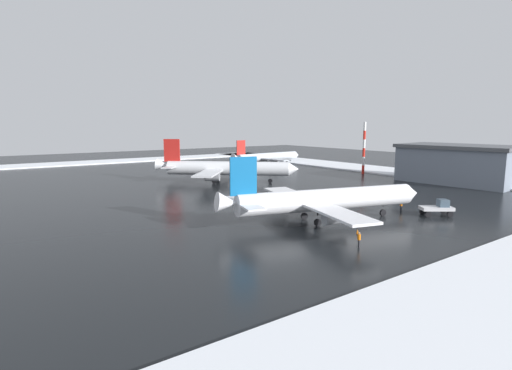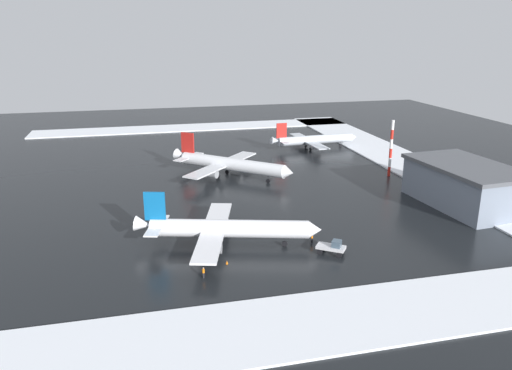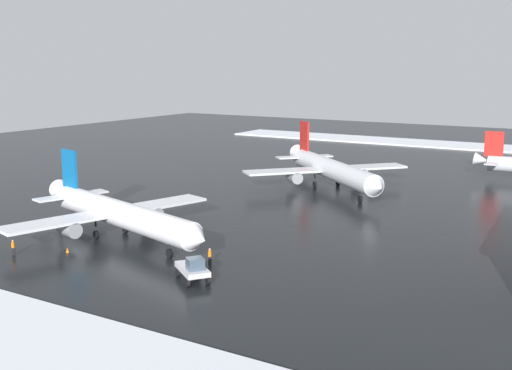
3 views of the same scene
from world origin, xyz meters
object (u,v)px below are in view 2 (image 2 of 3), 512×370
at_px(pushback_tug, 332,247).
at_px(traffic_cone_mid_line, 227,262).
at_px(cargo_hangar, 466,185).
at_px(antenna_mast, 391,148).
at_px(airplane_distant_tail, 314,140).
at_px(ground_crew_near_tug, 203,272).
at_px(airplane_far_rear, 229,164).
at_px(ground_crew_by_nose_gear, 312,237).
at_px(airplane_foreground_jet, 225,228).
at_px(traffic_cone_near_nose, 246,226).

bearing_deg(pushback_tug, traffic_cone_mid_line, -145.38).
bearing_deg(pushback_tug, cargo_hangar, 60.12).
bearing_deg(pushback_tug, antenna_mast, 87.92).
bearing_deg(airplane_distant_tail, ground_crew_near_tug, -123.96).
xyz_separation_m(airplane_distant_tail, ground_crew_near_tug, (-75.73, 44.67, -1.84)).
relative_size(antenna_mast, cargo_hangar, 0.54).
distance_m(airplane_far_rear, ground_crew_near_tug, 53.16).
xyz_separation_m(pushback_tug, ground_crew_by_nose_gear, (5.09, 1.70, -0.31)).
bearing_deg(airplane_foreground_jet, cargo_hangar, 24.96).
bearing_deg(airplane_foreground_jet, ground_crew_near_tug, -99.95).
bearing_deg(ground_crew_near_tug, traffic_cone_near_nose, 97.04).
height_order(traffic_cone_near_nose, traffic_cone_mid_line, same).
distance_m(airplane_foreground_jet, airplane_far_rear, 41.46).
bearing_deg(traffic_cone_near_nose, airplane_distant_tail, -30.64).
relative_size(cargo_hangar, traffic_cone_mid_line, 47.44).
bearing_deg(airplane_foreground_jet, ground_crew_by_nose_gear, 6.59).
relative_size(airplane_far_rear, cargo_hangar, 1.05).
xyz_separation_m(pushback_tug, traffic_cone_mid_line, (0.46, 17.41, -1.01)).
bearing_deg(airplane_far_rear, airplane_distant_tail, 80.19).
relative_size(airplane_distant_tail, traffic_cone_mid_line, 52.12).
bearing_deg(antenna_mast, airplane_foreground_jet, 124.01).
xyz_separation_m(airplane_foreground_jet, airplane_far_rear, (40.58, -8.50, 0.21)).
distance_m(airplane_foreground_jet, traffic_cone_mid_line, 7.64).
bearing_deg(ground_crew_near_tug, antenna_mast, 76.29).
xyz_separation_m(pushback_tug, ground_crew_near_tug, (-3.25, 21.59, -0.31)).
relative_size(traffic_cone_near_nose, traffic_cone_mid_line, 1.00).
distance_m(ground_crew_near_tug, ground_crew_by_nose_gear, 21.57).
bearing_deg(traffic_cone_near_nose, airplane_far_rear, -5.69).
distance_m(airplane_far_rear, pushback_tug, 48.76).
height_order(airplane_far_rear, pushback_tug, airplane_far_rear).
xyz_separation_m(airplane_distant_tail, antenna_mast, (-32.88, -8.10, 4.23)).
distance_m(pushback_tug, ground_crew_by_nose_gear, 5.38).
relative_size(airplane_far_rear, antenna_mast, 1.94).
distance_m(pushback_tug, traffic_cone_near_nose, 18.40).
distance_m(airplane_distant_tail, traffic_cone_near_nose, 67.41).
xyz_separation_m(airplane_far_rear, traffic_cone_near_nose, (-33.54, 3.34, -3.04)).
distance_m(airplane_foreground_jet, traffic_cone_near_nose, 9.18).
distance_m(airplane_distant_tail, airplane_far_rear, 39.45).
relative_size(airplane_foreground_jet, ground_crew_by_nose_gear, 18.23).
distance_m(ground_crew_by_nose_gear, antenna_mast, 48.05).
xyz_separation_m(ground_crew_by_nose_gear, traffic_cone_near_nose, (9.43, 9.55, -0.70)).
height_order(airplane_distant_tail, traffic_cone_near_nose, airplane_distant_tail).
bearing_deg(cargo_hangar, antenna_mast, 6.22).
xyz_separation_m(airplane_far_rear, antenna_mast, (-8.47, -39.09, 3.72)).
height_order(airplane_foreground_jet, airplane_distant_tail, airplane_foreground_jet).
bearing_deg(pushback_tug, ground_crew_by_nose_gear, 144.63).
bearing_deg(airplane_far_rear, traffic_cone_mid_line, -59.32).
xyz_separation_m(cargo_hangar, traffic_cone_near_nose, (-1.34, 46.91, -4.17)).
bearing_deg(cargo_hangar, airplane_far_rear, 49.06).
xyz_separation_m(airplane_distant_tail, cargo_hangar, (-56.61, -12.58, 1.63)).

